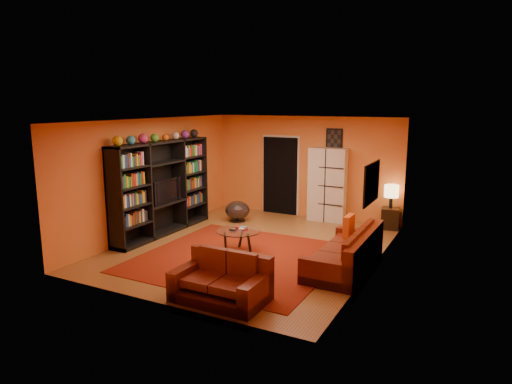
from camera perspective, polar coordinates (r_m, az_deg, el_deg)
The scene contains 20 objects.
floor at distance 9.51m, azimuth -0.57°, elevation -6.90°, with size 6.00×6.00×0.00m, color brown.
ceiling at distance 9.04m, azimuth -0.61°, elevation 8.95°, with size 6.00×6.00×0.00m, color white.
wall_back at distance 11.89m, azimuth 6.22°, elevation 3.14°, with size 6.00×6.00×0.00m, color orange.
wall_front at distance 6.75m, azimuth -12.64°, elevation -3.28°, with size 6.00×6.00×0.00m, color orange.
wall_left at distance 10.58m, azimuth -12.64°, elevation 1.93°, with size 6.00×6.00×0.00m, color orange.
wall_right at distance 8.34m, azimuth 14.77°, elevation -0.63°, with size 6.00×6.00×0.00m, color orange.
rug at distance 8.88m, azimuth -2.14°, elevation -8.20°, with size 3.60×3.60×0.01m, color #5F160A.
doorway at distance 12.16m, azimuth 3.05°, elevation 2.04°, with size 0.95×0.10×2.04m, color black.
wall_art_right at distance 8.00m, azimuth 14.26°, elevation 1.09°, with size 0.03×1.00×0.70m, color black.
wall_art_back at distance 11.54m, azimuth 9.76°, elevation 6.55°, with size 0.42×0.03×0.52m, color black.
entertainment_unit at distance 10.48m, azimuth -11.64°, elevation 0.50°, with size 0.45×3.00×2.10m, color black.
tv at distance 10.46m, azimuth -11.42°, elevation 0.16°, with size 0.12×0.94×0.54m, color black.
sofa at distance 8.41m, azimuth 11.56°, elevation -7.55°, with size 0.93×2.24×0.85m.
loveseat at distance 7.07m, azimuth -4.13°, elevation -11.03°, with size 1.40×0.84×0.85m.
throw_pillow at distance 8.90m, azimuth 11.52°, elevation -4.18°, with size 0.12×0.42×0.42m, color #DB5618.
coffee_table at distance 9.09m, azimuth -2.19°, elevation -5.10°, with size 0.89×0.89×0.44m.
storage_cabinet at distance 11.54m, azimuth 8.92°, elevation 0.91°, with size 0.92×0.41×1.84m, color beige.
bowl_chair at distance 11.47m, azimuth -2.34°, elevation -2.32°, with size 0.62×0.62×0.51m.
side_table at distance 11.25m, azimuth 16.39°, elevation -3.18°, with size 0.40×0.40×0.50m, color black.
table_lamp at distance 11.11m, azimuth 16.57°, elevation 0.04°, with size 0.33×0.33×0.55m.
Camera 1 is at (4.24, -7.98, 2.96)m, focal length 32.00 mm.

